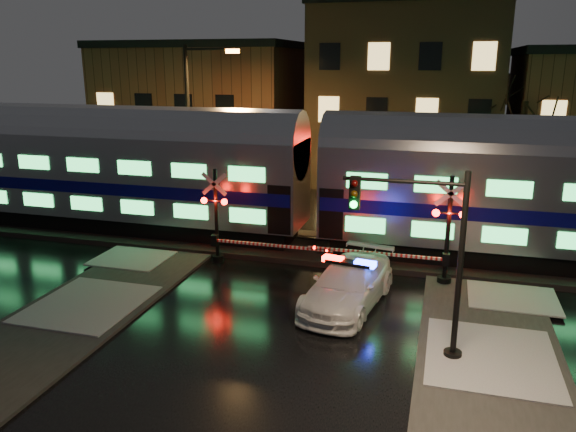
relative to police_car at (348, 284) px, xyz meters
The scene contains 12 objects.
ground 2.18m from the police_car, 168.74° to the left, with size 120.00×120.00×0.00m, color black.
ballast 5.79m from the police_car, 110.31° to the left, with size 90.00×4.20×0.24m, color black.
sidewalk_left 10.20m from the police_car, 146.60° to the right, with size 4.00×20.00×0.12m, color #2D2D2D.
sidewalk_right 7.22m from the police_car, 51.21° to the right, with size 4.00×20.00×0.12m, color #2D2D2D.
building_left 27.21m from the police_car, 123.81° to the left, with size 14.00×10.00×9.00m, color #543120.
building_mid 23.43m from the police_car, 89.99° to the left, with size 12.00×11.00×11.50m, color brown.
train 6.50m from the police_car, 115.04° to the left, with size 51.00×3.12×5.92m.
police_car is the anchor object (origin of this frame).
crossing_signal_right 4.02m from the police_car, 43.89° to the left, with size 5.89×0.66×4.17m.
crossing_signal_left 6.30m from the police_car, 154.35° to the left, with size 5.58×0.65×3.95m.
traffic_light 4.43m from the police_car, 47.59° to the right, with size 3.49×0.66×5.40m.
streetlight 14.35m from the police_car, 136.55° to the left, with size 2.99×0.31×8.94m.
Camera 1 is at (4.87, -18.10, 8.11)m, focal length 35.00 mm.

